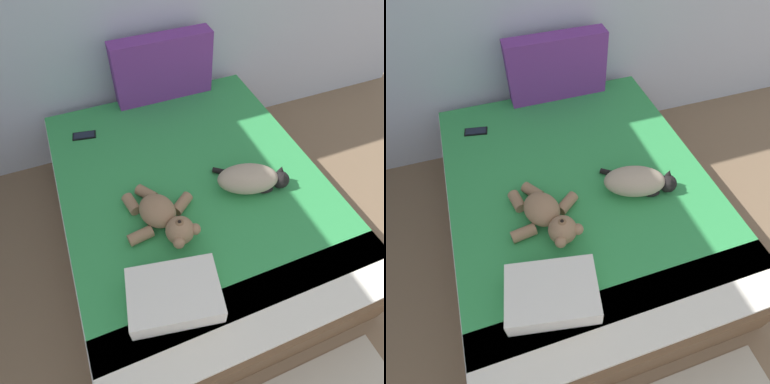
% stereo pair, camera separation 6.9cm
% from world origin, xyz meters
% --- Properties ---
extents(ground_plane, '(10.09, 10.09, 0.00)m').
position_xyz_m(ground_plane, '(1.99, 2.02, 0.00)').
color(ground_plane, '#7A6047').
extents(bed, '(1.54, 1.92, 0.50)m').
position_xyz_m(bed, '(1.48, 3.01, 0.25)').
color(bed, brown).
rests_on(bed, ground_plane).
extents(patterned_cushion, '(0.69, 0.13, 0.44)m').
position_xyz_m(patterned_cushion, '(1.60, 3.88, 0.72)').
color(patterned_cushion, '#72338C').
rests_on(patterned_cushion, bed).
extents(cat, '(0.42, 0.34, 0.15)m').
position_xyz_m(cat, '(1.77, 2.86, 0.57)').
color(cat, tan).
rests_on(cat, bed).
extents(teddy_bear, '(0.40, 0.48, 0.16)m').
position_xyz_m(teddy_bear, '(1.23, 2.79, 0.56)').
color(teddy_bear, '#937051').
rests_on(teddy_bear, bed).
extents(cell_phone, '(0.16, 0.10, 0.01)m').
position_xyz_m(cell_phone, '(0.97, 3.65, 0.50)').
color(cell_phone, black).
rests_on(cell_phone, bed).
extents(throw_pillow, '(0.44, 0.35, 0.11)m').
position_xyz_m(throw_pillow, '(1.15, 2.39, 0.55)').
color(throw_pillow, white).
rests_on(throw_pillow, bed).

